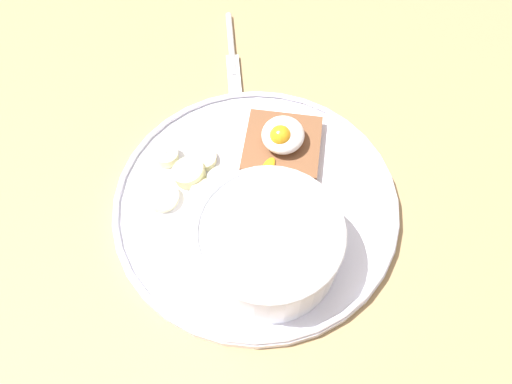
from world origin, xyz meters
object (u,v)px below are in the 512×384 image
banana_slice_front (189,173)px  poached_egg (282,136)px  banana_slice_back (163,197)px  banana_slice_inner (166,155)px  banana_slice_left (206,195)px  banana_slice_outer (203,159)px  knife (232,54)px  banana_slice_right (221,179)px  oatmeal_bowl (269,243)px  toast_slice (282,145)px

banana_slice_front → poached_egg: bearing=120.9°
banana_slice_back → banana_slice_inner: same height
banana_slice_left → banana_slice_outer: (-4.50, -1.51, -0.09)cm
banana_slice_front → knife: (-19.68, 0.20, -1.43)cm
banana_slice_front → banana_slice_left: size_ratio=1.05×
banana_slice_front → banana_slice_outer: 2.56cm
banana_slice_back → banana_slice_right: size_ratio=1.17×
poached_egg → banana_slice_back: bearing=-51.5°
banana_slice_right → banana_slice_inner: 6.94cm
oatmeal_bowl → poached_egg: size_ratio=1.82×
poached_egg → banana_slice_inner: size_ratio=2.06×
banana_slice_front → banana_slice_inner: 3.63cm
banana_slice_right → banana_slice_front: bearing=-91.5°
banana_slice_front → banana_slice_back: 3.86cm
oatmeal_bowl → banana_slice_back: (-4.08, -12.05, -2.44)cm
banana_slice_outer → banana_slice_left: bearing=18.6°
poached_egg → banana_slice_left: (7.63, -6.72, -2.22)cm
banana_slice_left → banana_slice_back: (1.20, -4.37, 0.17)cm
oatmeal_bowl → toast_slice: oatmeal_bowl is taller
banana_slice_right → banana_slice_inner: (-1.90, -6.68, -0.03)cm
banana_slice_left → banana_slice_right: (-2.05, 1.11, 0.24)cm
poached_egg → banana_slice_outer: bearing=-69.2°
banana_slice_front → knife: size_ratio=0.27×
oatmeal_bowl → banana_slice_outer: bearing=-136.8°
toast_slice → banana_slice_left: bearing=-40.9°
banana_slice_inner → poached_egg: bearing=106.7°
poached_egg → banana_slice_left: 10.41cm
banana_slice_front → oatmeal_bowl: bearing=53.7°
banana_slice_back → banana_slice_right: bearing=120.6°
banana_slice_left → knife: size_ratio=0.26×
banana_slice_back → poached_egg: bearing=128.5°
oatmeal_bowl → banana_slice_left: oatmeal_bowl is taller
banana_slice_back → oatmeal_bowl: bearing=71.3°
banana_slice_right → banana_slice_outer: size_ratio=0.96×
banana_slice_right → poached_egg: bearing=134.8°
oatmeal_bowl → banana_slice_outer: size_ratio=3.42×
oatmeal_bowl → banana_slice_back: oatmeal_bowl is taller
banana_slice_front → banana_slice_back: bearing=-30.2°
banana_slice_outer → banana_slice_inner: bearing=-82.3°
knife → banana_slice_inner: bearing=-10.6°
banana_slice_front → knife: 19.74cm
oatmeal_bowl → banana_slice_left: 9.67cm
oatmeal_bowl → poached_egg: oatmeal_bowl is taller
banana_slice_back → banana_slice_right: 6.37cm
poached_egg → banana_slice_left: poached_egg is taller
toast_slice → banana_slice_right: size_ratio=2.25×
toast_slice → banana_slice_right: banana_slice_right is taller
oatmeal_bowl → toast_slice: size_ratio=1.58×
toast_slice → banana_slice_inner: (3.87, -12.34, -0.02)cm
banana_slice_back → banana_slice_inner: bearing=-166.9°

